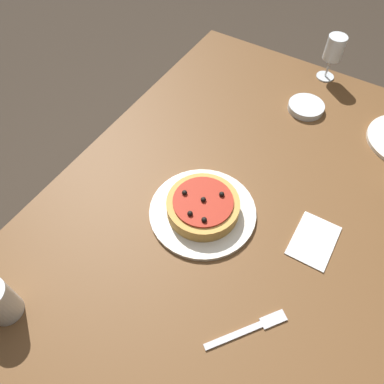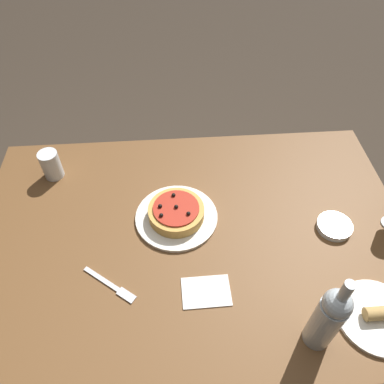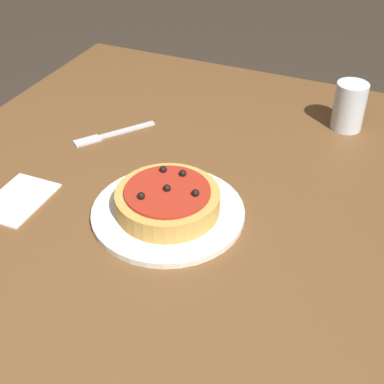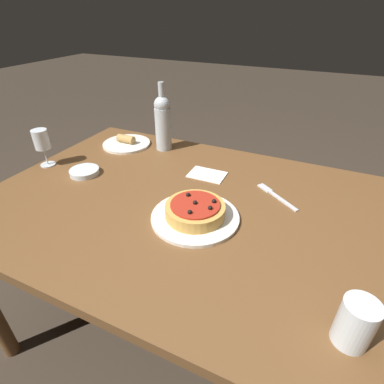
{
  "view_description": "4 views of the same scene",
  "coord_description": "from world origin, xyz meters",
  "px_view_note": "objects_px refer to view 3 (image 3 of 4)",
  "views": [
    {
      "loc": [
        0.53,
        0.19,
        1.57
      ],
      "look_at": [
        0.06,
        -0.11,
        0.8
      ],
      "focal_mm": 35.0,
      "sensor_mm": 36.0,
      "label": 1
    },
    {
      "loc": [
        0.06,
        0.72,
        1.76
      ],
      "look_at": [
        -0.0,
        -0.1,
        0.82
      ],
      "focal_mm": 35.0,
      "sensor_mm": 36.0,
      "label": 2
    },
    {
      "loc": [
        -0.64,
        -0.42,
        1.36
      ],
      "look_at": [
        0.11,
        -0.1,
        0.75
      ],
      "focal_mm": 50.0,
      "sensor_mm": 36.0,
      "label": 3
    },
    {
      "loc": [
        0.37,
        -0.78,
        1.32
      ],
      "look_at": [
        0.01,
        -0.01,
        0.78
      ],
      "focal_mm": 28.0,
      "sensor_mm": 36.0,
      "label": 4
    }
  ],
  "objects_px": {
    "dinner_plate": "(168,212)",
    "water_cup": "(349,106)",
    "dining_table": "(123,252)",
    "fork": "(110,135)",
    "pizza": "(168,200)"
  },
  "relations": [
    {
      "from": "dinner_plate",
      "to": "water_cup",
      "type": "bearing_deg",
      "value": -27.89
    },
    {
      "from": "dining_table",
      "to": "fork",
      "type": "height_order",
      "value": "fork"
    },
    {
      "from": "dining_table",
      "to": "dinner_plate",
      "type": "relative_size",
      "value": 5.13
    },
    {
      "from": "fork",
      "to": "water_cup",
      "type": "bearing_deg",
      "value": 154.56
    },
    {
      "from": "dining_table",
      "to": "fork",
      "type": "distance_m",
      "value": 0.32
    },
    {
      "from": "water_cup",
      "to": "dining_table",
      "type": "bearing_deg",
      "value": 148.28
    },
    {
      "from": "dinner_plate",
      "to": "water_cup",
      "type": "distance_m",
      "value": 0.52
    },
    {
      "from": "pizza",
      "to": "fork",
      "type": "bearing_deg",
      "value": 50.21
    },
    {
      "from": "dining_table",
      "to": "dinner_plate",
      "type": "bearing_deg",
      "value": -54.28
    },
    {
      "from": "fork",
      "to": "dinner_plate",
      "type": "bearing_deg",
      "value": 87.41
    },
    {
      "from": "dining_table",
      "to": "water_cup",
      "type": "height_order",
      "value": "water_cup"
    },
    {
      "from": "dining_table",
      "to": "water_cup",
      "type": "xyz_separation_m",
      "value": [
        0.51,
        -0.32,
        0.13
      ]
    },
    {
      "from": "dining_table",
      "to": "pizza",
      "type": "relative_size",
      "value": 7.62
    },
    {
      "from": "fork",
      "to": "dining_table",
      "type": "bearing_deg",
      "value": 71.04
    },
    {
      "from": "pizza",
      "to": "water_cup",
      "type": "bearing_deg",
      "value": -27.9
    }
  ]
}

